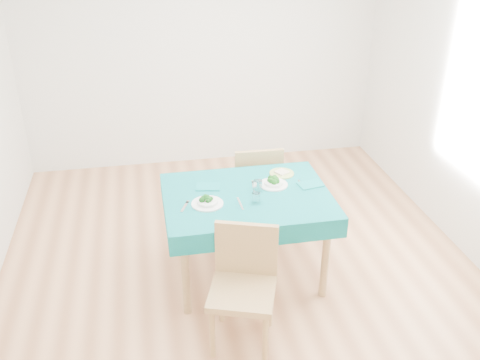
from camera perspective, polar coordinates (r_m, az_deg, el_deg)
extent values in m
cube|color=#A76D45|center=(4.62, 0.00, -9.52)|extent=(4.00, 4.50, 0.02)
cube|color=silver|center=(6.09, -4.12, 13.87)|extent=(4.00, 0.02, 2.70)
cube|color=silver|center=(2.09, 12.18, -15.82)|extent=(4.00, 0.02, 2.70)
cube|color=#096365|center=(4.34, 0.74, -5.95)|extent=(1.28, 0.98, 0.76)
cube|color=#9D7A49|center=(3.62, 0.26, -10.43)|extent=(0.57, 0.59, 1.09)
cube|color=#9D7A49|center=(4.97, 1.60, 0.81)|extent=(0.45, 0.49, 1.08)
cube|color=silver|center=(4.00, -5.93, -2.86)|extent=(0.08, 0.15, 0.00)
cube|color=silver|center=(4.02, 0.02, -2.52)|extent=(0.02, 0.20, 0.00)
cube|color=silver|center=(4.26, 1.50, -0.71)|extent=(0.05, 0.18, 0.00)
cube|color=silver|center=(4.31, 6.62, -0.55)|extent=(0.02, 0.19, 0.00)
cube|color=#0D6E6F|center=(4.25, -3.41, -0.72)|extent=(0.21, 0.17, 0.01)
cube|color=#0D6E6F|center=(4.32, 7.51, -0.47)|extent=(0.21, 0.16, 0.01)
cylinder|color=white|center=(4.17, 1.90, -0.64)|extent=(0.07, 0.07, 0.09)
cylinder|color=white|center=(4.02, 1.72, -1.91)|extent=(0.06, 0.06, 0.08)
cylinder|color=#A6BE5C|center=(4.47, 4.47, 0.71)|extent=(0.21, 0.21, 0.01)
cube|color=beige|center=(4.47, 4.48, 0.85)|extent=(0.13, 0.13, 0.01)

